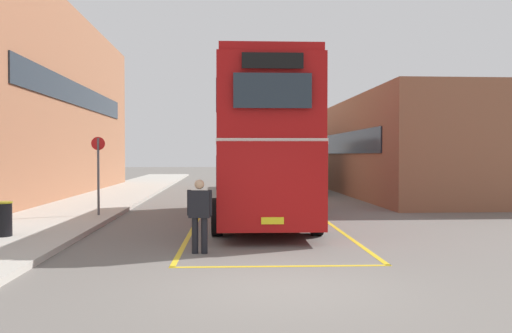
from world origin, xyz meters
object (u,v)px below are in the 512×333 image
object	(u,v)px
double_decker_bus	(261,143)
bus_stop_sign	(98,168)
litter_bin	(3,219)
single_deck_bus	(279,163)
pedestrian_boarding	(200,211)

from	to	relation	value
double_decker_bus	bus_stop_sign	size ratio (longest dim) A/B	3.85
litter_bin	bus_stop_sign	xyz separation A→B (m)	(1.25, 4.48, 1.13)
single_deck_bus	litter_bin	distance (m)	20.26
litter_bin	bus_stop_sign	world-z (taller)	bus_stop_sign
pedestrian_boarding	bus_stop_sign	bearing A→B (deg)	120.01
double_decker_bus	pedestrian_boarding	world-z (taller)	double_decker_bus
litter_bin	single_deck_bus	bearing A→B (deg)	64.54
pedestrian_boarding	litter_bin	distance (m)	5.21
pedestrian_boarding	litter_bin	world-z (taller)	pedestrian_boarding
double_decker_bus	bus_stop_sign	bearing A→B (deg)	171.69
double_decker_bus	litter_bin	xyz separation A→B (m)	(-6.60, -3.70, -1.95)
single_deck_bus	bus_stop_sign	distance (m)	15.67
single_deck_bus	pedestrian_boarding	world-z (taller)	single_deck_bus
single_deck_bus	litter_bin	world-z (taller)	single_deck_bus
double_decker_bus	bus_stop_sign	world-z (taller)	double_decker_bus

